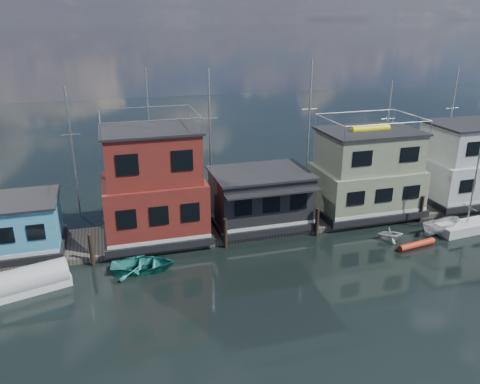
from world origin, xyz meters
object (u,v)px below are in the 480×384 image
object	(u,v)px
houseboat_green	(366,173)
tarp_runabout	(33,280)
day_sailer	(466,226)
dinghy_white	(390,234)
houseboat_red	(153,186)
red_kayak	(417,245)
houseboat_blue	(12,226)
motorboat	(440,227)
houseboat_white	(469,163)
houseboat_dark	(260,197)
dinghy_teal	(144,265)

from	to	relation	value
houseboat_green	tarp_runabout	distance (m)	25.50
day_sailer	dinghy_white	size ratio (longest dim) A/B	3.92
houseboat_red	red_kayak	distance (m)	19.08
tarp_runabout	red_kayak	world-z (taller)	tarp_runabout
dinghy_white	houseboat_green	bearing A→B (deg)	9.50
houseboat_red	dinghy_white	world-z (taller)	houseboat_red
houseboat_blue	red_kayak	xyz separation A→B (m)	(26.98, -6.58, -1.98)
red_kayak	motorboat	distance (m)	3.34
tarp_runabout	red_kayak	distance (m)	25.39
houseboat_red	houseboat_white	xyz separation A→B (m)	(27.00, 0.00, -0.57)
tarp_runabout	red_kayak	xyz separation A→B (m)	(25.33, -1.67, -0.40)
motorboat	houseboat_dark	bearing A→B (deg)	64.07
houseboat_green	dinghy_teal	size ratio (longest dim) A/B	2.06
houseboat_blue	red_kayak	world-z (taller)	houseboat_blue
houseboat_blue	motorboat	xyz separation A→B (m)	(29.99, -5.18, -1.59)
houseboat_blue	houseboat_red	size ratio (longest dim) A/B	0.54
houseboat_blue	motorboat	world-z (taller)	houseboat_blue
tarp_runabout	houseboat_blue	bearing A→B (deg)	92.82
houseboat_red	houseboat_blue	bearing A→B (deg)	-180.00
houseboat_dark	tarp_runabout	size ratio (longest dim) A/B	1.69
red_kayak	dinghy_teal	distance (m)	18.95
day_sailer	motorboat	bearing A→B (deg)	170.66
day_sailer	dinghy_teal	xyz separation A→B (m)	(-24.06, 0.89, -0.01)
houseboat_dark	day_sailer	bearing A→B (deg)	-19.98
houseboat_white	tarp_runabout	xyz separation A→B (m)	(-34.85, -4.91, -2.92)
day_sailer	tarp_runabout	xyz separation A→B (m)	(-30.56, 0.45, 0.19)
houseboat_green	red_kayak	bearing A→B (deg)	-85.83
day_sailer	motorboat	size ratio (longest dim) A/B	2.34
houseboat_white	red_kayak	bearing A→B (deg)	-145.33
houseboat_green	day_sailer	size ratio (longest dim) A/B	1.13
houseboat_red	houseboat_dark	size ratio (longest dim) A/B	1.60
houseboat_green	houseboat_red	bearing A→B (deg)	-180.00
day_sailer	dinghy_teal	world-z (taller)	day_sailer
houseboat_dark	tarp_runabout	bearing A→B (deg)	-162.83
houseboat_blue	houseboat_white	size ratio (longest dim) A/B	0.76
houseboat_dark	dinghy_white	world-z (taller)	houseboat_dark
houseboat_red	dinghy_teal	xyz separation A→B (m)	(-1.35, -4.48, -3.68)
red_kayak	houseboat_dark	bearing A→B (deg)	136.22
houseboat_green	dinghy_teal	distance (m)	19.15
houseboat_white	dinghy_teal	distance (m)	28.87
houseboat_green	houseboat_white	distance (m)	10.00
houseboat_dark	motorboat	bearing A→B (deg)	-22.46
day_sailer	houseboat_green	bearing A→B (deg)	132.17
houseboat_red	day_sailer	bearing A→B (deg)	-13.30
motorboat	houseboat_blue	bearing A→B (deg)	76.73
dinghy_teal	houseboat_dark	bearing A→B (deg)	-56.54
tarp_runabout	motorboat	size ratio (longest dim) A/B	1.38
red_kayak	dinghy_teal	size ratio (longest dim) A/B	0.75
day_sailer	red_kayak	bearing A→B (deg)	-171.47
houseboat_red	houseboat_white	world-z (taller)	houseboat_red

